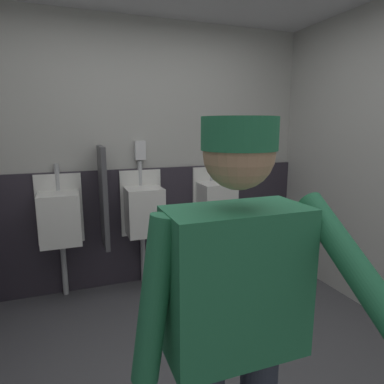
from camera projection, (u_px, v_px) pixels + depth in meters
name	position (u px, v px, depth m)	size (l,w,h in m)	color
wall_back	(136.00, 156.00, 3.35)	(4.08, 0.12, 2.55)	#B2B2AD
wainscot_band_back	(139.00, 226.00, 3.41)	(3.48, 0.03, 1.16)	#2D2833
urinal_left	(60.00, 217.00, 2.99)	(0.40, 0.34, 1.24)	white
urinal_middle	(144.00, 210.00, 3.25)	(0.40, 0.34, 1.24)	white
urinal_right	(215.00, 204.00, 3.50)	(0.40, 0.34, 1.24)	white
privacy_divider_panel	(103.00, 197.00, 3.02)	(0.04, 0.40, 0.90)	#4C4C51
person	(236.00, 309.00, 1.17)	(0.70, 0.60, 1.61)	#2D3342
soap_dispenser	(140.00, 150.00, 3.25)	(0.10, 0.07, 0.18)	silver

